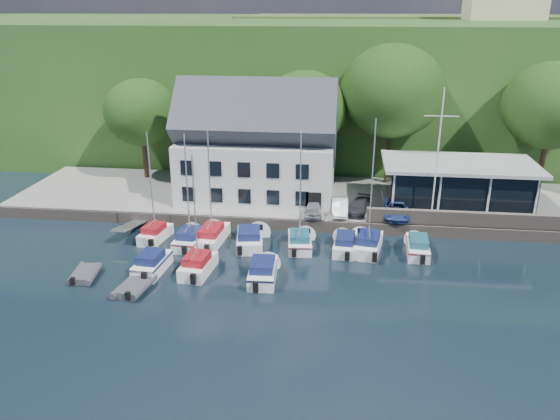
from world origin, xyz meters
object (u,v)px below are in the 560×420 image
(club_pavilion, at_px, (457,185))
(boat_r2_0, at_px, (152,261))
(dinghy_1, at_px, (134,286))
(boat_r1_3, at_px, (250,237))
(boat_r1_4, at_px, (300,198))
(boat_r2_1, at_px, (195,212))
(boat_r1_6, at_px, (371,194))
(car_white, at_px, (340,206))
(boat_r1_0, at_px, (152,190))
(car_blue, at_px, (397,209))
(dinghy_0, at_px, (85,273))
(flagpole, at_px, (437,157))
(boat_r1_5, at_px, (345,242))
(boat_r2_2, at_px, (263,269))
(car_silver, at_px, (314,208))
(boat_r1_1, at_px, (188,194))
(boat_r1_2, at_px, (210,189))
(car_dgrey, at_px, (359,206))
(harbor_building, at_px, (257,152))
(boat_r1_7, at_px, (418,245))

(club_pavilion, height_order, boat_r2_0, club_pavilion)
(dinghy_1, bearing_deg, boat_r1_3, 59.41)
(boat_r1_4, bearing_deg, boat_r2_1, -149.16)
(boat_r1_6, xyz_separation_m, dinghy_1, (-15.73, -8.33, -4.30))
(car_white, bearing_deg, boat_r2_0, -142.49)
(boat_r1_0, height_order, boat_r1_3, boat_r1_0)
(car_blue, distance_m, dinghy_0, 25.43)
(car_blue, relative_size, boat_r2_0, 0.75)
(boat_r1_3, distance_m, boat_r1_4, 5.26)
(car_blue, height_order, dinghy_0, car_blue)
(flagpole, relative_size, dinghy_0, 3.65)
(club_pavilion, bearing_deg, car_blue, -149.95)
(boat_r1_5, xyz_separation_m, boat_r2_2, (-5.65, -5.56, 0.07))
(club_pavilion, bearing_deg, boat_r2_2, -137.83)
(boat_r1_4, relative_size, boat_r2_1, 0.89)
(car_silver, xyz_separation_m, boat_r1_1, (-9.46, -5.35, 2.65))
(club_pavilion, distance_m, boat_r2_2, 20.83)
(boat_r1_0, bearing_deg, dinghy_1, -71.27)
(boat_r1_0, xyz_separation_m, boat_r1_2, (4.73, 0.05, 0.26))
(boat_r1_6, relative_size, dinghy_1, 2.86)
(club_pavilion, bearing_deg, dinghy_1, -144.85)
(car_dgrey, relative_size, boat_r1_4, 0.46)
(boat_r2_1, bearing_deg, car_white, 53.00)
(boat_r1_6, bearing_deg, dinghy_0, -151.11)
(harbor_building, distance_m, car_blue, 13.59)
(boat_r1_3, bearing_deg, dinghy_1, -137.07)
(boat_r1_4, distance_m, dinghy_0, 16.50)
(harbor_building, xyz_separation_m, boat_r2_1, (-2.06, -14.05, -0.66))
(flagpole, height_order, boat_r2_2, flagpole)
(boat_r1_7, bearing_deg, boat_r1_5, -176.84)
(boat_r1_2, distance_m, boat_r1_7, 16.62)
(car_dgrey, height_order, boat_r2_2, car_dgrey)
(boat_r1_7, bearing_deg, boat_r1_4, -176.95)
(boat_r1_3, height_order, dinghy_0, boat_r1_3)
(boat_r1_7, bearing_deg, boat_r2_1, -159.18)
(boat_r1_4, xyz_separation_m, boat_r2_1, (-6.81, -5.18, 0.50))
(car_dgrey, relative_size, flagpole, 0.35)
(boat_r1_0, relative_size, boat_r2_1, 0.90)
(harbor_building, xyz_separation_m, dinghy_1, (-5.64, -17.15, -4.97))
(car_silver, relative_size, boat_r2_2, 0.61)
(boat_r2_2, bearing_deg, boat_r2_0, 175.50)
(club_pavilion, relative_size, boat_r2_1, 1.41)
(car_blue, height_order, boat_r2_0, car_blue)
(club_pavilion, height_order, boat_r1_0, boat_r1_0)
(harbor_building, distance_m, dinghy_1, 18.72)
(club_pavilion, bearing_deg, car_white, -163.96)
(car_dgrey, distance_m, boat_r1_1, 15.04)
(flagpole, height_order, boat_r2_0, flagpole)
(car_silver, bearing_deg, harbor_building, 144.01)
(boat_r1_3, bearing_deg, boat_r2_0, -148.33)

